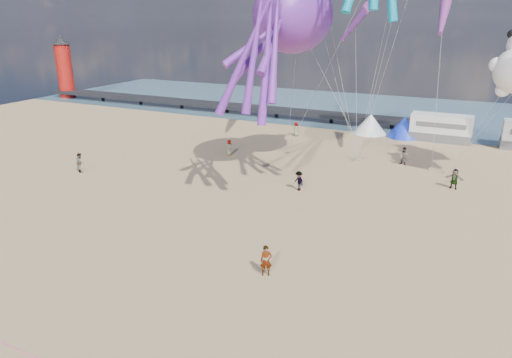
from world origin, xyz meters
The scene contains 22 objects.
ground centered at (0.00, 0.00, 0.00)m, with size 120.00×120.00×0.00m, color tan.
water centered at (0.00, 55.00, 0.02)m, with size 120.00×120.00×0.00m, color #3C5E72.
pier centered at (-28.00, 44.00, 1.00)m, with size 60.00×3.00×0.50m, color black.
lighthouse centered at (-56.00, 44.00, 4.50)m, with size 2.60×2.60×9.00m, color #A5140F.
motorhome_0 centered at (6.00, 40.00, 1.50)m, with size 6.60×2.50×3.00m, color silver.
tent_white centered at (-2.00, 40.00, 1.20)m, with size 4.00×4.00×2.40m, color white.
tent_blue centered at (2.00, 40.00, 1.20)m, with size 4.00×4.00×2.40m, color #1933CC.
standing_person centered at (-0.24, 5.03, 0.89)m, with size 0.65×0.42×1.77m, color tan.
beachgoer_0 centered at (-9.69, 34.98, 0.83)m, with size 0.60×0.40×1.66m, color #7F6659.
beachgoer_1 centered at (3.64, 28.68, 0.89)m, with size 0.87×0.57×1.78m, color #7F6659.
beachgoer_2 centered at (-3.13, 18.05, 0.82)m, with size 0.80×0.62×1.64m, color #7F6659.
beachgoer_4 centered at (8.34, 23.89, 0.86)m, with size 1.01×0.42×1.72m, color #7F6659.
beachgoer_6 centered at (-13.11, 24.63, 0.80)m, with size 0.58×0.38×1.59m, color #7F6659.
beachgoer_7 centered at (-22.84, 14.03, 0.89)m, with size 0.87×0.57×1.78m, color #7F6659.
sandbag_a centered at (-7.94, 27.64, 0.11)m, with size 0.50×0.35×0.22m, color gray.
sandbag_b centered at (-0.07, 29.11, 0.11)m, with size 0.50×0.35×0.22m, color gray.
sandbag_c centered at (7.56, 27.66, 0.11)m, with size 0.50×0.35×0.22m, color gray.
sandbag_d centered at (6.25, 28.26, 0.11)m, with size 0.50×0.35×0.22m, color gray.
sandbag_e centered at (-0.69, 28.04, 0.11)m, with size 0.50×0.35×0.22m, color gray.
kite_octopus_purple centered at (-4.55, 19.67, 13.55)m, with size 4.63×10.81×12.35m, color #6B279C, non-canonical shape.
windsock_mid centered at (5.48, 28.96, 13.42)m, with size 1.00×5.92×5.92m, color red, non-canonical shape.
windsock_right centered at (-1.12, 25.35, 12.99)m, with size 0.90×5.61×5.61m, color red, non-canonical shape.
Camera 1 is at (8.61, -15.02, 13.44)m, focal length 32.00 mm.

